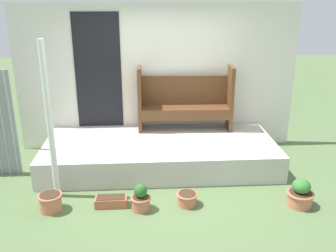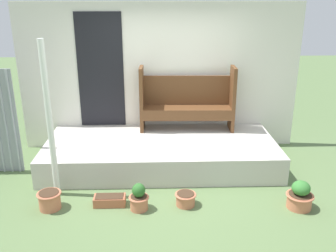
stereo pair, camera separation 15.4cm
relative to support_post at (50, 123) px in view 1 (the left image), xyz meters
The scene contains 10 objects.
ground_plane 1.90m from the support_post, ahead, with size 24.00×24.00×0.00m, color #5B7547.
porch_slab 1.98m from the support_post, 32.08° to the left, with size 3.77×1.64×0.42m.
house_wall 2.32m from the support_post, 50.78° to the left, with size 4.97×0.08×2.60m.
support_post is the anchor object (origin of this frame).
bench 2.49m from the support_post, 37.61° to the left, with size 1.65×0.45×1.12m.
flower_pot_left 1.04m from the support_post, 90.53° to the right, with size 0.32×0.32×0.25m.
flower_pot_middle 1.57m from the support_post, 20.22° to the right, with size 0.27×0.27×0.38m.
flower_pot_right 2.10m from the support_post, 11.09° to the right, with size 0.29×0.29×0.18m.
flower_pot_far_right 3.49m from the support_post, ahead, with size 0.37×0.37×0.39m.
planter_box_rect 1.33m from the support_post, 21.72° to the right, with size 0.43×0.20×0.14m.
Camera 1 is at (-0.28, -4.89, 2.74)m, focal length 40.00 mm.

